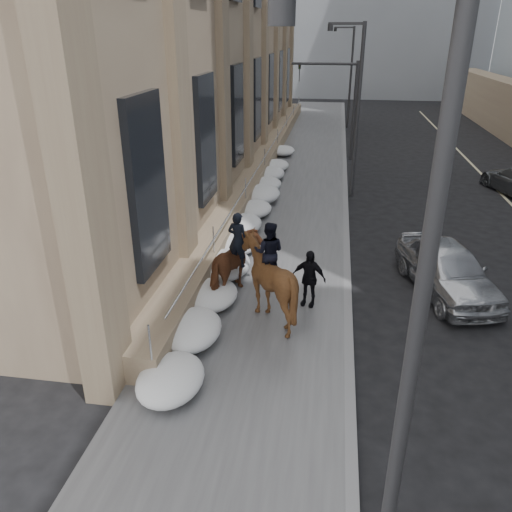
# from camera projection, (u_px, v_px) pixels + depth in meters

# --- Properties ---
(ground) EXTENTS (140.00, 140.00, 0.00)m
(ground) POSITION_uv_depth(u_px,v_px,m) (247.00, 349.00, 13.00)
(ground) COLOR black
(ground) RESTS_ON ground
(sidewalk) EXTENTS (5.00, 80.00, 0.12)m
(sidewalk) POSITION_uv_depth(u_px,v_px,m) (286.00, 218.00, 21.99)
(sidewalk) COLOR #4B4B4D
(sidewalk) RESTS_ON ground
(curb) EXTENTS (0.24, 80.00, 0.12)m
(curb) POSITION_uv_depth(u_px,v_px,m) (346.00, 221.00, 21.62)
(curb) COLOR slate
(curb) RESTS_ON ground
(limestone_building) EXTENTS (6.10, 44.00, 18.00)m
(limestone_building) POSITION_uv_depth(u_px,v_px,m) (215.00, 6.00, 28.08)
(limestone_building) COLOR #866E57
(limestone_building) RESTS_ON ground
(bg_building_far) EXTENTS (24.00, 12.00, 20.00)m
(bg_building_far) POSITION_uv_depth(u_px,v_px,m) (289.00, 14.00, 74.62)
(bg_building_far) COLOR gray
(bg_building_far) RESTS_ON ground
(streetlight_near) EXTENTS (1.71, 0.24, 8.00)m
(streetlight_near) POSITION_uv_depth(u_px,v_px,m) (400.00, 337.00, 5.33)
(streetlight_near) COLOR #2D2D30
(streetlight_near) RESTS_ON ground
(streetlight_mid) EXTENTS (1.71, 0.24, 8.00)m
(streetlight_mid) POSITION_uv_depth(u_px,v_px,m) (355.00, 102.00, 23.35)
(streetlight_mid) COLOR #2D2D30
(streetlight_mid) RESTS_ON ground
(streetlight_far) EXTENTS (1.71, 0.24, 8.00)m
(streetlight_far) POSITION_uv_depth(u_px,v_px,m) (349.00, 71.00, 41.37)
(streetlight_far) COLOR #2D2D30
(streetlight_far) RESTS_ON ground
(traffic_signal) EXTENTS (4.10, 0.22, 6.00)m
(traffic_signal) POSITION_uv_depth(u_px,v_px,m) (340.00, 95.00, 30.89)
(traffic_signal) COLOR #2D2D30
(traffic_signal) RESTS_ON ground
(snow_bank) EXTENTS (1.70, 18.10, 0.76)m
(snow_bank) POSITION_uv_depth(u_px,v_px,m) (247.00, 222.00, 20.31)
(snow_bank) COLOR white
(snow_bank) RESTS_ON sidewalk
(mounted_horse_left) EXTENTS (1.54, 2.41, 2.61)m
(mounted_horse_left) POSITION_uv_depth(u_px,v_px,m) (235.00, 263.00, 15.14)
(mounted_horse_left) COLOR #562E19
(mounted_horse_left) RESTS_ON sidewalk
(mounted_horse_right) EXTENTS (1.94, 2.17, 2.82)m
(mounted_horse_right) POSITION_uv_depth(u_px,v_px,m) (268.00, 278.00, 13.76)
(mounted_horse_right) COLOR #422612
(mounted_horse_right) RESTS_ON sidewalk
(pedestrian) EXTENTS (1.10, 0.67, 1.75)m
(pedestrian) POSITION_uv_depth(u_px,v_px,m) (309.00, 278.00, 14.56)
(pedestrian) COLOR black
(pedestrian) RESTS_ON sidewalk
(car_silver) EXTENTS (3.08, 5.08, 1.62)m
(car_silver) POSITION_uv_depth(u_px,v_px,m) (447.00, 269.00, 15.55)
(car_silver) COLOR #ACAEB4
(car_silver) RESTS_ON ground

